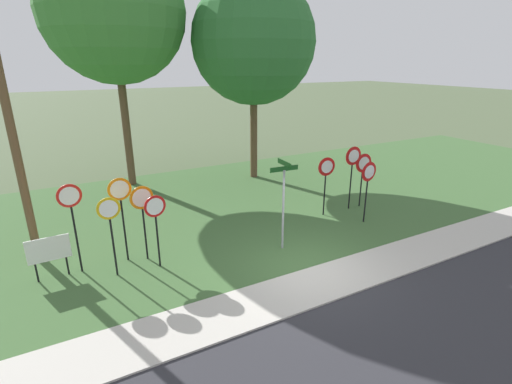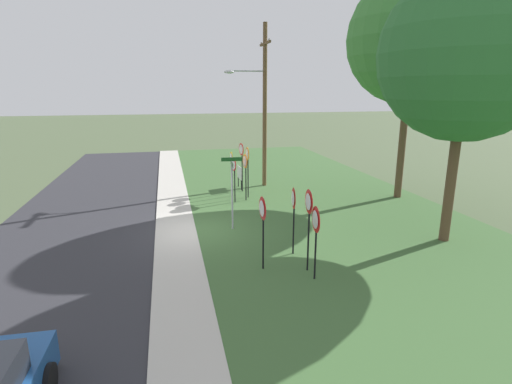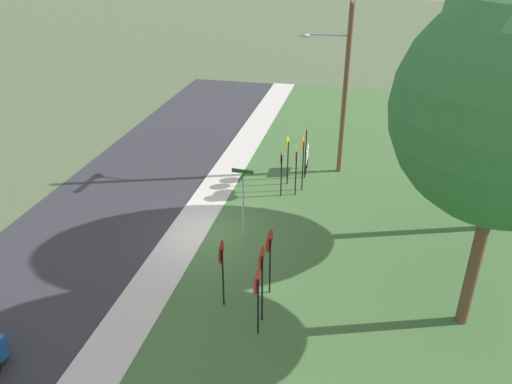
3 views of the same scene
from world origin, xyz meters
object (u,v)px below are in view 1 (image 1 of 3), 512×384
(notice_board, at_px, (49,251))
(oak_tree_right, at_px, (254,42))
(yield_sign_near_right, at_px, (353,163))
(yield_sign_far_left, at_px, (369,178))
(stop_sign_near_right, at_px, (143,207))
(yield_sign_far_right, at_px, (363,168))
(yield_sign_near_left, at_px, (326,173))
(street_name_post, at_px, (283,198))
(stop_sign_far_center, at_px, (156,217))
(utility_pole, at_px, (4,98))
(oak_tree_left, at_px, (113,11))
(stop_sign_far_right, at_px, (110,221))
(stop_sign_near_left, at_px, (72,210))
(stop_sign_far_left, at_px, (121,202))

(notice_board, xyz_separation_m, oak_tree_right, (9.60, 6.02, 5.79))
(yield_sign_near_right, xyz_separation_m, yield_sign_far_left, (-0.43, -1.33, -0.21))
(stop_sign_near_right, relative_size, yield_sign_far_right, 1.05)
(yield_sign_near_left, xyz_separation_m, yield_sign_near_right, (1.34, 0.04, 0.22))
(street_name_post, bearing_deg, stop_sign_far_center, 172.68)
(stop_sign_near_right, height_order, yield_sign_near_right, yield_sign_near_right)
(yield_sign_near_left, xyz_separation_m, oak_tree_right, (0.04, 5.97, 4.88))
(stop_sign_far_center, distance_m, oak_tree_right, 10.85)
(notice_board, bearing_deg, street_name_post, -15.71)
(oak_tree_right, bearing_deg, notice_board, -147.92)
(stop_sign_far_center, height_order, street_name_post, street_name_post)
(yield_sign_far_left, height_order, notice_board, yield_sign_far_left)
(yield_sign_far_right, bearing_deg, utility_pole, 177.54)
(stop_sign_far_center, height_order, oak_tree_left, oak_tree_left)
(oak_tree_left, bearing_deg, street_name_post, -72.49)
(stop_sign_far_right, xyz_separation_m, street_name_post, (5.03, -0.82, 0.06))
(stop_sign_near_left, distance_m, street_name_post, 6.09)
(notice_board, bearing_deg, stop_sign_near_left, -4.47)
(yield_sign_near_right, relative_size, yield_sign_far_right, 1.16)
(stop_sign_near_left, distance_m, notice_board, 1.31)
(yield_sign_near_left, height_order, street_name_post, street_name_post)
(yield_sign_far_right, xyz_separation_m, street_name_post, (-4.86, -1.62, 0.07))
(yield_sign_near_left, bearing_deg, stop_sign_far_center, -165.33)
(stop_sign_near_right, bearing_deg, stop_sign_far_center, -76.09)
(utility_pole, bearing_deg, stop_sign_far_left, -29.18)
(yield_sign_far_left, height_order, utility_pole, utility_pole)
(stop_sign_near_left, bearing_deg, stop_sign_far_left, -7.48)
(oak_tree_right, bearing_deg, stop_sign_far_center, -134.88)
(yield_sign_far_left, distance_m, utility_pole, 11.60)
(yield_sign_near_right, relative_size, oak_tree_left, 0.24)
(stop_sign_near_left, xyz_separation_m, oak_tree_left, (2.97, 7.78, 5.89))
(stop_sign_near_left, distance_m, yield_sign_far_right, 10.77)
(yield_sign_near_right, distance_m, street_name_post, 4.57)
(stop_sign_near_right, relative_size, oak_tree_left, 0.22)
(yield_sign_near_left, xyz_separation_m, yield_sign_far_left, (0.91, -1.29, 0.01))
(stop_sign_far_center, xyz_separation_m, street_name_post, (3.82, -0.73, 0.14))
(stop_sign_far_center, distance_m, yield_sign_far_right, 8.73)
(utility_pole, relative_size, oak_tree_left, 0.82)
(oak_tree_right, bearing_deg, street_name_post, -111.48)
(stop_sign_near_right, height_order, yield_sign_far_right, stop_sign_near_right)
(stop_sign_near_left, height_order, street_name_post, street_name_post)
(stop_sign_far_center, distance_m, utility_pole, 5.05)
(stop_sign_near_right, xyz_separation_m, notice_board, (-2.58, 0.19, -0.89))
(stop_sign_far_left, bearing_deg, notice_board, 177.86)
(yield_sign_far_left, relative_size, notice_board, 1.88)
(utility_pole, height_order, oak_tree_right, oak_tree_right)
(stop_sign_near_left, bearing_deg, oak_tree_left, 59.11)
(yield_sign_near_left, distance_m, utility_pole, 10.52)
(stop_sign_near_right, height_order, stop_sign_far_right, stop_sign_near_right)
(stop_sign_far_right, height_order, oak_tree_right, oak_tree_right)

